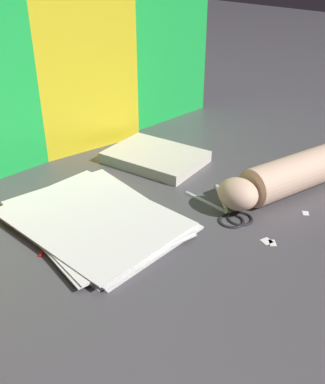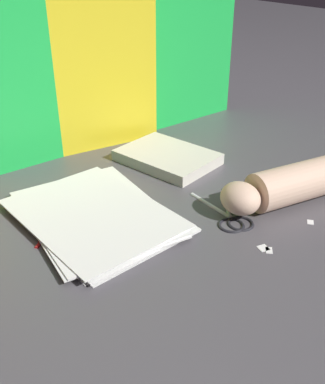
{
  "view_description": "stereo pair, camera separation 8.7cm",
  "coord_description": "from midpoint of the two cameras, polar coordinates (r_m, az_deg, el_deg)",
  "views": [
    {
      "loc": [
        -0.49,
        -0.57,
        0.48
      ],
      "look_at": [
        0.01,
        -0.01,
        0.06
      ],
      "focal_mm": 42.0,
      "sensor_mm": 36.0,
      "label": 1
    },
    {
      "loc": [
        -0.43,
        -0.63,
        0.48
      ],
      "look_at": [
        0.01,
        -0.01,
        0.06
      ],
      "focal_mm": 42.0,
      "sensor_mm": 36.0,
      "label": 2
    }
  ],
  "objects": [
    {
      "name": "book_closed",
      "position": [
        1.12,
        2.84,
        4.4
      ],
      "size": [
        0.22,
        0.26,
        0.03
      ],
      "color": "silver",
      "rests_on": "ground_plane"
    },
    {
      "name": "paper_scrap_mid",
      "position": [
        0.84,
        16.3,
        -7.2
      ],
      "size": [
        0.02,
        0.02,
        0.0
      ],
      "color": "white",
      "rests_on": "ground_plane"
    },
    {
      "name": "ground_plane",
      "position": [
        0.9,
        1.75,
        -3.42
      ],
      "size": [
        6.0,
        6.0,
        0.0
      ],
      "primitive_type": "plane",
      "color": "#4C494F"
    },
    {
      "name": "backdrop_panel_center",
      "position": [
        1.22,
        -2.7,
        16.81
      ],
      "size": [
        0.78,
        0.06,
        0.45
      ],
      "color": "green",
      "rests_on": "ground_plane"
    },
    {
      "name": "paper_scrap_near",
      "position": [
        0.84,
        15.61,
        -6.95
      ],
      "size": [
        0.02,
        0.02,
        0.0
      ],
      "color": "white",
      "rests_on": "ground_plane"
    },
    {
      "name": "pen",
      "position": [
        0.88,
        -11.29,
        -4.51
      ],
      "size": [
        0.1,
        0.09,
        0.01
      ],
      "color": "red",
      "rests_on": "ground_plane"
    },
    {
      "name": "paper_scrap_far",
      "position": [
        0.94,
        20.82,
        -3.67
      ],
      "size": [
        0.02,
        0.02,
        0.0
      ],
      "color": "white",
      "rests_on": "ground_plane"
    },
    {
      "name": "scissors",
      "position": [
        0.91,
        11.29,
        -3.07
      ],
      "size": [
        0.13,
        0.18,
        0.01
      ],
      "color": "silver",
      "rests_on": "ground_plane"
    },
    {
      "name": "hand_forearm",
      "position": [
        0.99,
        18.67,
        0.93
      ],
      "size": [
        0.34,
        0.13,
        0.08
      ],
      "color": "beige",
      "rests_on": "ground_plane"
    },
    {
      "name": "paper_stack",
      "position": [
        0.89,
        -5.8,
        -2.99
      ],
      "size": [
        0.29,
        0.36,
        0.02
      ],
      "color": "white",
      "rests_on": "ground_plane"
    }
  ]
}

